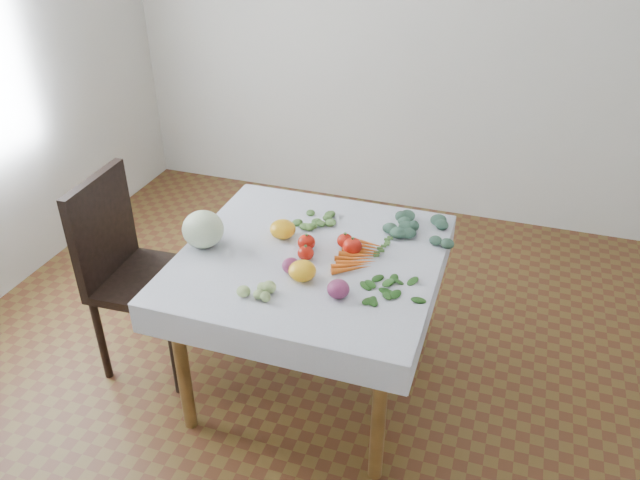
# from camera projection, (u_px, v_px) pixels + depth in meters

# --- Properties ---
(ground) EXTENTS (4.00, 4.00, 0.00)m
(ground) POSITION_uv_depth(u_px,v_px,m) (311.00, 381.00, 3.14)
(ground) COLOR brown
(back_wall) EXTENTS (4.00, 0.04, 2.70)m
(back_wall) POSITION_uv_depth(u_px,v_px,m) (410.00, 21.00, 4.06)
(back_wall) COLOR silver
(back_wall) RESTS_ON ground
(table) EXTENTS (1.00, 1.00, 0.75)m
(table) POSITION_uv_depth(u_px,v_px,m) (310.00, 274.00, 2.80)
(table) COLOR brown
(table) RESTS_ON ground
(tablecloth) EXTENTS (1.12, 1.12, 0.01)m
(tablecloth) POSITION_uv_depth(u_px,v_px,m) (310.00, 256.00, 2.75)
(tablecloth) COLOR white
(tablecloth) RESTS_ON table
(chair) EXTENTS (0.48, 0.48, 1.02)m
(chair) POSITION_uv_depth(u_px,v_px,m) (129.00, 262.00, 3.01)
(chair) COLOR black
(chair) RESTS_ON ground
(cabbage) EXTENTS (0.23, 0.23, 0.17)m
(cabbage) POSITION_uv_depth(u_px,v_px,m) (203.00, 229.00, 2.78)
(cabbage) COLOR beige
(cabbage) RESTS_ON tablecloth
(tomato_a) EXTENTS (0.10, 0.10, 0.07)m
(tomato_a) POSITION_uv_depth(u_px,v_px,m) (352.00, 246.00, 2.74)
(tomato_a) COLOR #B9180C
(tomato_a) RESTS_ON tablecloth
(tomato_b) EXTENTS (0.07, 0.07, 0.06)m
(tomato_b) POSITION_uv_depth(u_px,v_px,m) (306.00, 253.00, 2.70)
(tomato_b) COLOR #B9180C
(tomato_b) RESTS_ON tablecloth
(tomato_c) EXTENTS (0.09, 0.09, 0.06)m
(tomato_c) POSITION_uv_depth(u_px,v_px,m) (345.00, 241.00, 2.79)
(tomato_c) COLOR #B9180C
(tomato_c) RESTS_ON tablecloth
(tomato_d) EXTENTS (0.08, 0.08, 0.07)m
(tomato_d) POSITION_uv_depth(u_px,v_px,m) (306.00, 242.00, 2.77)
(tomato_d) COLOR #B9180C
(tomato_d) RESTS_ON tablecloth
(heirloom_back) EXTENTS (0.15, 0.15, 0.08)m
(heirloom_back) POSITION_uv_depth(u_px,v_px,m) (283.00, 229.00, 2.86)
(heirloom_back) COLOR yellow
(heirloom_back) RESTS_ON tablecloth
(heirloom_front) EXTENTS (0.15, 0.15, 0.08)m
(heirloom_front) POSITION_uv_depth(u_px,v_px,m) (302.00, 271.00, 2.57)
(heirloom_front) COLOR yellow
(heirloom_front) RESTS_ON tablecloth
(onion_a) EXTENTS (0.10, 0.10, 0.07)m
(onion_a) POSITION_uv_depth(u_px,v_px,m) (291.00, 266.00, 2.62)
(onion_a) COLOR #5F1B3E
(onion_a) RESTS_ON tablecloth
(onion_b) EXTENTS (0.11, 0.11, 0.08)m
(onion_b) POSITION_uv_depth(u_px,v_px,m) (338.00, 289.00, 2.46)
(onion_b) COLOR #5F1B3E
(onion_b) RESTS_ON tablecloth
(tomatillo_cluster) EXTENTS (0.12, 0.10, 0.04)m
(tomatillo_cluster) POSITION_uv_depth(u_px,v_px,m) (258.00, 290.00, 2.49)
(tomatillo_cluster) COLOR #A8C974
(tomatillo_cluster) RESTS_ON tablecloth
(carrot_bunch) EXTENTS (0.18, 0.31, 0.03)m
(carrot_bunch) POSITION_uv_depth(u_px,v_px,m) (358.00, 255.00, 2.72)
(carrot_bunch) COLOR #F1561A
(carrot_bunch) RESTS_ON tablecloth
(kale_bunch) EXTENTS (0.27, 0.26, 0.04)m
(kale_bunch) POSITION_uv_depth(u_px,v_px,m) (419.00, 228.00, 2.91)
(kale_bunch) COLOR #385C49
(kale_bunch) RESTS_ON tablecloth
(basil_bunch) EXTENTS (0.27, 0.19, 0.01)m
(basil_bunch) POSITION_uv_depth(u_px,v_px,m) (392.00, 292.00, 2.51)
(basil_bunch) COLOR #26591B
(basil_bunch) RESTS_ON tablecloth
(dill_bunch) EXTENTS (0.22, 0.17, 0.02)m
(dill_bunch) POSITION_uv_depth(u_px,v_px,m) (310.00, 220.00, 2.99)
(dill_bunch) COLOR #4A7C39
(dill_bunch) RESTS_ON tablecloth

